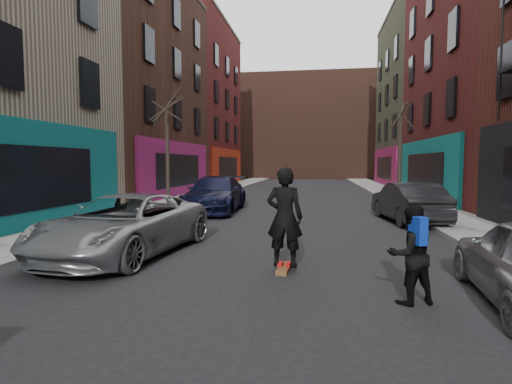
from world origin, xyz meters
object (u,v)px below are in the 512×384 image
(parked_left_far, at_px, (125,225))
(skateboarder, at_px, (285,217))
(tree_left_far, at_px, (167,139))
(parked_right_end, at_px, (408,202))
(skateboard, at_px, (284,268))
(pedestrian, at_px, (411,254))
(tree_right_far, at_px, (400,140))
(parked_left_end, at_px, (215,194))

(parked_left_far, distance_m, skateboarder, 3.98)
(tree_left_far, distance_m, parked_left_far, 11.24)
(parked_right_end, height_order, skateboarder, skateboarder)
(parked_right_end, distance_m, skateboard, 8.34)
(tree_left_far, relative_size, parked_right_end, 1.47)
(parked_right_end, distance_m, pedestrian, 9.08)
(tree_left_far, distance_m, parked_right_end, 11.83)
(tree_left_far, height_order, parked_left_far, tree_left_far)
(tree_right_far, bearing_deg, parked_right_end, -99.05)
(parked_left_far, bearing_deg, tree_right_far, 66.61)
(tree_left_far, height_order, tree_right_far, tree_right_far)
(tree_right_far, bearing_deg, parked_left_end, -139.40)
(parked_right_end, height_order, skateboard, parked_right_end)
(tree_right_far, height_order, skateboarder, tree_right_far)
(tree_left_far, bearing_deg, pedestrian, -55.34)
(parked_right_end, distance_m, skateboarder, 8.32)
(tree_left_far, relative_size, skateboard, 8.12)
(skateboard, height_order, skateboarder, skateboarder)
(parked_left_far, xyz_separation_m, pedestrian, (5.94, -2.44, 0.06))
(parked_left_end, bearing_deg, skateboard, -69.50)
(tree_right_far, bearing_deg, skateboarder, -107.68)
(tree_left_far, xyz_separation_m, parked_right_end, (10.80, -4.05, -2.65))
(parked_left_end, bearing_deg, skateboarder, -69.50)
(skateboard, distance_m, pedestrian, 2.70)
(tree_left_far, distance_m, skateboard, 13.69)
(parked_left_end, distance_m, skateboarder, 10.09)
(pedestrian, bearing_deg, parked_left_end, -80.98)
(tree_right_far, distance_m, parked_left_far, 19.19)
(tree_right_far, distance_m, pedestrian, 19.44)
(parked_left_end, relative_size, pedestrian, 3.53)
(parked_left_far, xyz_separation_m, parked_right_end, (7.80, 6.45, 0.01))
(parked_left_end, distance_m, pedestrian, 12.39)
(parked_right_end, height_order, pedestrian, pedestrian)
(tree_right_far, distance_m, parked_right_end, 10.55)
(skateboarder, distance_m, pedestrian, 2.62)
(parked_left_end, relative_size, skateboarder, 2.71)
(pedestrian, bearing_deg, skateboarder, -56.55)
(tree_right_far, height_order, parked_left_far, tree_right_far)
(parked_right_end, bearing_deg, pedestrian, 70.77)
(tree_left_far, xyz_separation_m, parked_left_end, (3.00, -2.06, -2.59))
(parked_left_far, bearing_deg, skateboarder, -6.49)
(parked_left_end, xyz_separation_m, skateboard, (3.86, -9.32, -0.74))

